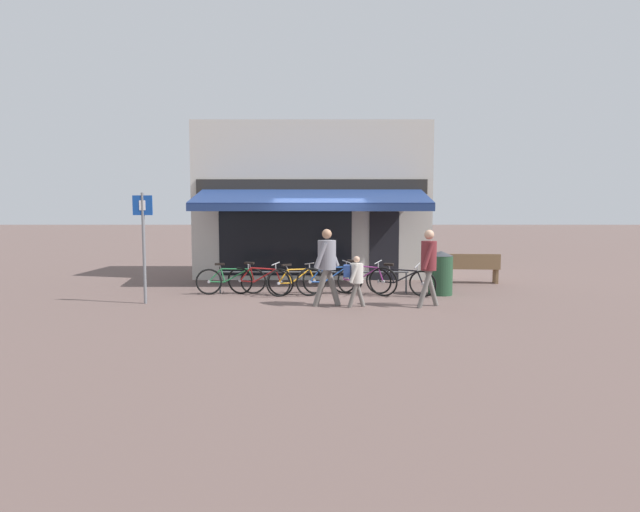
% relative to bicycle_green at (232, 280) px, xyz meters
% --- Properties ---
extents(ground_plane, '(160.00, 160.00, 0.00)m').
position_rel_bicycle_green_xyz_m(ground_plane, '(2.23, 0.13, -0.36)').
color(ground_plane, brown).
extents(shop_front, '(7.36, 4.92, 4.85)m').
position_rel_bicycle_green_xyz_m(shop_front, '(2.00, 4.18, 2.07)').
color(shop_front, beige).
rests_on(shop_front, ground_plane).
extents(bike_rack_rail, '(4.86, 0.04, 0.57)m').
position_rel_bicycle_green_xyz_m(bike_rack_rail, '(2.08, 0.13, 0.13)').
color(bike_rack_rail, '#47494F').
rests_on(bike_rack_rail, ground_plane).
extents(bicycle_green, '(1.76, 0.52, 0.80)m').
position_rel_bicycle_green_xyz_m(bicycle_green, '(0.00, 0.00, 0.00)').
color(bicycle_green, black).
rests_on(bicycle_green, ground_plane).
extents(bicycle_red, '(1.73, 0.68, 0.83)m').
position_rel_bicycle_green_xyz_m(bicycle_red, '(0.75, -0.13, 0.01)').
color(bicycle_red, black).
rests_on(bicycle_red, ground_plane).
extents(bicycle_orange, '(1.53, 0.91, 0.82)m').
position_rel_bicycle_green_xyz_m(bicycle_orange, '(1.66, -0.12, -0.00)').
color(bicycle_orange, black).
rests_on(bicycle_orange, ground_plane).
extents(bicycle_blue, '(1.72, 0.71, 0.85)m').
position_rel_bicycle_green_xyz_m(bicycle_blue, '(2.51, -0.12, 0.03)').
color(bicycle_blue, black).
rests_on(bicycle_blue, ground_plane).
extents(bicycle_purple, '(1.69, 0.91, 0.89)m').
position_rel_bicycle_green_xyz_m(bicycle_purple, '(3.32, -0.11, 0.04)').
color(bicycle_purple, black).
rests_on(bicycle_purple, ground_plane).
extents(bicycle_black, '(1.69, 0.91, 0.84)m').
position_rel_bicycle_green_xyz_m(bicycle_black, '(4.24, -0.24, 0.00)').
color(bicycle_black, black).
rests_on(bicycle_black, ground_plane).
extents(pedestrian_adult, '(0.65, 0.55, 1.72)m').
position_rel_bicycle_green_xyz_m(pedestrian_adult, '(2.40, -1.59, 0.67)').
color(pedestrian_adult, slate).
rests_on(pedestrian_adult, ground_plane).
extents(pedestrian_child, '(0.50, 0.46, 1.13)m').
position_rel_bicycle_green_xyz_m(pedestrian_child, '(3.02, -1.74, 0.33)').
color(pedestrian_child, slate).
rests_on(pedestrian_child, ground_plane).
extents(pedestrian_second_adult, '(0.55, 0.60, 1.70)m').
position_rel_bicycle_green_xyz_m(pedestrian_second_adult, '(4.62, -1.71, 0.68)').
color(pedestrian_second_adult, slate).
rests_on(pedestrian_second_adult, ground_plane).
extents(litter_bin, '(0.61, 0.61, 1.10)m').
position_rel_bicycle_green_xyz_m(litter_bin, '(5.29, -0.06, 0.20)').
color(litter_bin, '#23472D').
rests_on(litter_bin, ground_plane).
extents(parking_sign, '(0.44, 0.07, 2.50)m').
position_rel_bicycle_green_xyz_m(parking_sign, '(-1.72, -1.31, 1.17)').
color(parking_sign, slate).
rests_on(parking_sign, ground_plane).
extents(park_bench, '(1.63, 0.56, 0.87)m').
position_rel_bicycle_green_xyz_m(park_bench, '(6.69, 2.03, 0.11)').
color(park_bench, brown).
rests_on(park_bench, ground_plane).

